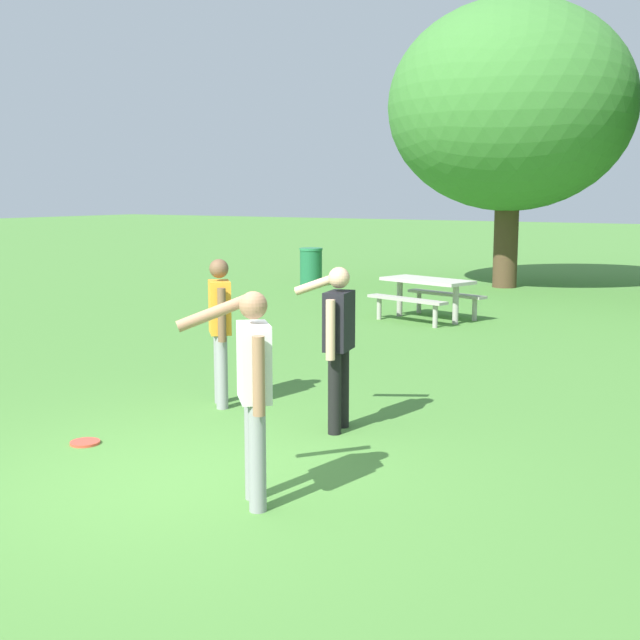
# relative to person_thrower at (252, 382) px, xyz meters

# --- Properties ---
(ground_plane) EXTENTS (120.00, 120.00, 0.00)m
(ground_plane) POSITION_rel_person_thrower_xyz_m (-0.78, 0.22, -0.96)
(ground_plane) COLOR #4C8438
(person_thrower) EXTENTS (0.84, 0.46, 1.64)m
(person_thrower) POSITION_rel_person_thrower_xyz_m (0.00, 0.00, 0.00)
(person_thrower) COLOR gray
(person_thrower) RESTS_ON ground
(person_catcher) EXTENTS (0.45, 0.47, 1.64)m
(person_catcher) POSITION_rel_person_thrower_xyz_m (-2.08, 2.20, -0.02)
(person_catcher) COLOR gray
(person_catcher) RESTS_ON ground
(person_bystander) EXTENTS (0.76, 0.60, 1.64)m
(person_bystander) POSITION_rel_person_thrower_xyz_m (-0.49, 2.05, 0.00)
(person_bystander) COLOR black
(person_bystander) RESTS_ON ground
(frisbee) EXTENTS (0.28, 0.28, 0.03)m
(frisbee) POSITION_rel_person_thrower_xyz_m (-2.28, 0.39, -0.95)
(frisbee) COLOR #E04733
(frisbee) RESTS_ON ground
(picnic_table_near) EXTENTS (2.00, 1.80, 0.77)m
(picnic_table_near) POSITION_rel_person_thrower_xyz_m (-2.78, 9.13, -0.40)
(picnic_table_near) COLOR #B2ADA3
(picnic_table_near) RESTS_ON ground
(trash_can_further_along) EXTENTS (0.59, 0.59, 0.96)m
(trash_can_further_along) POSITION_rel_person_thrower_xyz_m (-7.68, 12.78, -0.48)
(trash_can_further_along) COLOR #1E663D
(trash_can_further_along) RESTS_ON ground
(tree_tall_left) EXTENTS (5.94, 5.94, 6.94)m
(tree_tall_left) POSITION_rel_person_thrower_xyz_m (-3.40, 15.10, 3.44)
(tree_tall_left) COLOR #4C3823
(tree_tall_left) RESTS_ON ground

